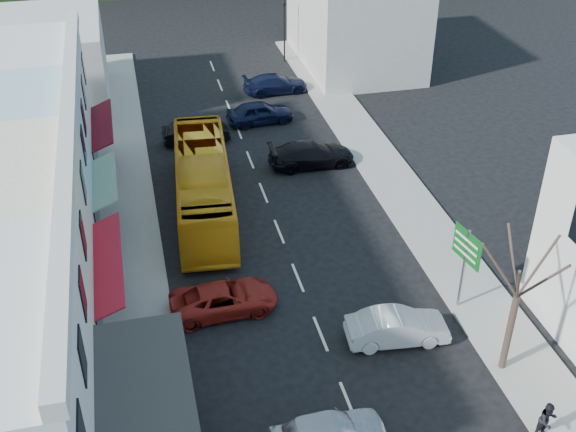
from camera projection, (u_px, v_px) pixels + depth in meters
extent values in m
plane|color=black|center=(320.00, 334.00, 30.67)|extent=(120.00, 120.00, 0.00)
cube|color=gray|center=(130.00, 228.00, 37.36)|extent=(3.00, 52.00, 0.15)
cube|color=gray|center=(402.00, 194.00, 40.26)|extent=(3.00, 52.00, 0.15)
cube|color=#590C15|center=(114.00, 417.00, 22.89)|extent=(1.30, 7.65, 0.08)
cube|color=#AF1627|center=(107.00, 262.00, 29.85)|extent=(1.30, 6.80, 0.08)
cube|color=#9FC3D2|center=(13.00, 173.00, 34.27)|extent=(7.00, 6.00, 8.00)
cube|color=#195926|center=(104.00, 180.00, 35.57)|extent=(1.30, 5.10, 0.08)
cube|color=silver|center=(23.00, 116.00, 39.58)|extent=(7.00, 7.00, 8.00)
cube|color=#590C15|center=(101.00, 124.00, 40.89)|extent=(1.30, 5.95, 0.08)
cube|color=#B7B2A8|center=(44.00, 65.00, 48.81)|extent=(8.00, 10.00, 6.00)
cube|color=#B7B2A8|center=(355.00, 20.00, 55.45)|extent=(8.00, 12.00, 7.00)
imported|color=orange|center=(203.00, 186.00, 38.05)|extent=(3.46, 11.77, 3.10)
imported|color=silver|center=(397.00, 327.00, 29.95)|extent=(4.55, 2.20, 1.40)
imported|color=maroon|center=(224.00, 298.00, 31.58)|extent=(4.68, 2.11, 1.40)
imported|color=black|center=(311.00, 155.00, 42.81)|extent=(4.51, 1.87, 1.40)
imported|color=black|center=(260.00, 113.00, 47.77)|extent=(4.53, 2.13, 1.40)
imported|color=black|center=(196.00, 132.00, 45.42)|extent=(4.48, 2.00, 1.40)
imported|color=black|center=(275.00, 83.00, 52.06)|extent=(4.58, 2.06, 1.40)
imported|color=black|center=(161.00, 331.00, 29.34)|extent=(0.40, 0.60, 1.70)
imported|color=black|center=(548.00, 420.00, 25.43)|extent=(0.77, 0.56, 1.70)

